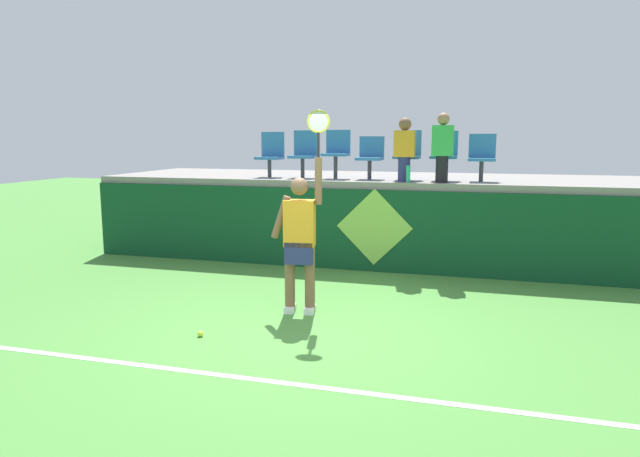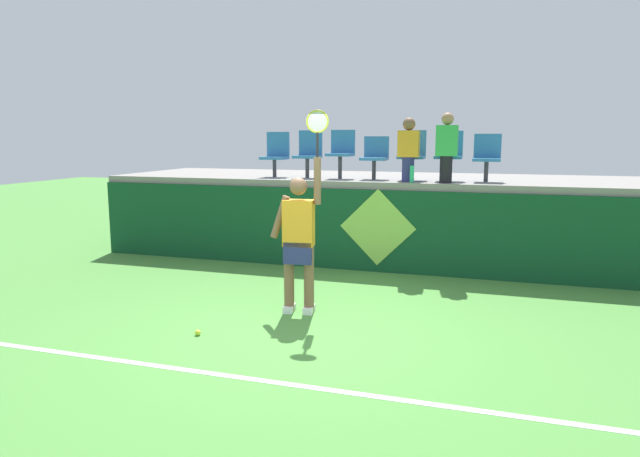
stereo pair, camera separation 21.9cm
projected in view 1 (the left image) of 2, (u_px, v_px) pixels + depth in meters
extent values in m
plane|color=#478438|center=(305.00, 331.00, 6.55)|extent=(40.00, 40.00, 0.00)
cube|color=#0F4223|center=(362.00, 230.00, 9.50)|extent=(10.06, 0.20, 1.37)
cube|color=gray|center=(377.00, 179.00, 10.69)|extent=(10.06, 2.86, 0.12)
cube|color=white|center=(260.00, 380.00, 5.24)|extent=(9.06, 0.08, 0.01)
cube|color=white|center=(290.00, 309.00, 7.29)|extent=(0.15, 0.27, 0.08)
cube|color=white|center=(310.00, 309.00, 7.25)|extent=(0.15, 0.27, 0.08)
cylinder|color=brown|center=(290.00, 279.00, 7.22)|extent=(0.13, 0.13, 0.87)
cylinder|color=brown|center=(310.00, 280.00, 7.19)|extent=(0.13, 0.13, 0.87)
cube|color=navy|center=(300.00, 252.00, 7.15)|extent=(0.39, 0.27, 0.28)
cube|color=orange|center=(300.00, 223.00, 7.09)|extent=(0.41, 0.27, 0.58)
sphere|color=brown|center=(299.00, 186.00, 7.01)|extent=(0.22, 0.22, 0.22)
cylinder|color=brown|center=(281.00, 217.00, 7.11)|extent=(0.27, 0.12, 0.55)
cylinder|color=brown|center=(318.00, 181.00, 6.97)|extent=(0.09, 0.09, 0.58)
cylinder|color=black|center=(318.00, 145.00, 6.90)|extent=(0.03, 0.03, 0.30)
torus|color=gold|center=(318.00, 122.00, 6.85)|extent=(0.28, 0.06, 0.28)
ellipsoid|color=silver|center=(318.00, 122.00, 6.85)|extent=(0.24, 0.05, 0.24)
sphere|color=#D1E533|center=(200.00, 334.00, 6.38)|extent=(0.07, 0.07, 0.07)
cylinder|color=#26B272|center=(408.00, 174.00, 9.20)|extent=(0.07, 0.07, 0.28)
cylinder|color=#38383D|center=(270.00, 168.00, 10.40)|extent=(0.07, 0.07, 0.33)
cube|color=#2D70B2|center=(269.00, 158.00, 10.37)|extent=(0.44, 0.42, 0.05)
cube|color=#2D70B2|center=(273.00, 144.00, 10.51)|extent=(0.44, 0.04, 0.45)
cylinder|color=#38383D|center=(303.00, 168.00, 10.22)|extent=(0.07, 0.07, 0.35)
cube|color=#2D70B2|center=(303.00, 157.00, 10.19)|extent=(0.44, 0.42, 0.05)
cube|color=#2D70B2|center=(306.00, 143.00, 10.33)|extent=(0.44, 0.04, 0.45)
cylinder|color=#38383D|center=(336.00, 167.00, 10.05)|extent=(0.07, 0.07, 0.40)
cube|color=#2D70B2|center=(336.00, 155.00, 10.02)|extent=(0.44, 0.42, 0.05)
cube|color=#2D70B2|center=(338.00, 141.00, 10.16)|extent=(0.44, 0.04, 0.41)
cylinder|color=#38383D|center=(369.00, 170.00, 9.89)|extent=(0.07, 0.07, 0.33)
cube|color=#2D70B2|center=(369.00, 159.00, 9.86)|extent=(0.44, 0.42, 0.05)
cube|color=#2D70B2|center=(372.00, 147.00, 10.01)|extent=(0.44, 0.04, 0.36)
cylinder|color=#38383D|center=(407.00, 169.00, 9.71)|extent=(0.07, 0.07, 0.37)
cube|color=#2D70B2|center=(407.00, 157.00, 9.68)|extent=(0.44, 0.42, 0.05)
cube|color=#2D70B2|center=(409.00, 143.00, 9.82)|extent=(0.44, 0.04, 0.43)
cylinder|color=#38383D|center=(443.00, 170.00, 9.55)|extent=(0.07, 0.07, 0.37)
cube|color=#2D70B2|center=(444.00, 157.00, 9.51)|extent=(0.44, 0.42, 0.05)
cube|color=#2D70B2|center=(445.00, 143.00, 9.65)|extent=(0.44, 0.04, 0.41)
cylinder|color=#38383D|center=(481.00, 171.00, 9.38)|extent=(0.07, 0.07, 0.34)
cube|color=#2D70B2|center=(482.00, 160.00, 9.35)|extent=(0.44, 0.42, 0.05)
cube|color=#2D70B2|center=(482.00, 146.00, 9.49)|extent=(0.44, 0.04, 0.40)
cylinder|color=black|center=(442.00, 169.00, 9.21)|extent=(0.20, 0.20, 0.43)
cube|color=green|center=(443.00, 141.00, 9.14)|extent=(0.34, 0.20, 0.49)
sphere|color=#A87A56|center=(444.00, 119.00, 9.08)|extent=(0.20, 0.20, 0.20)
cylinder|color=navy|center=(404.00, 169.00, 9.40)|extent=(0.20, 0.20, 0.41)
cube|color=orange|center=(405.00, 144.00, 9.33)|extent=(0.34, 0.20, 0.43)
sphere|color=brown|center=(405.00, 124.00, 9.28)|extent=(0.21, 0.21, 0.21)
cube|color=#0F4223|center=(374.00, 271.00, 9.45)|extent=(0.90, 0.01, 0.00)
plane|color=#8CC64C|center=(374.00, 227.00, 9.32)|extent=(1.27, 0.00, 1.27)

